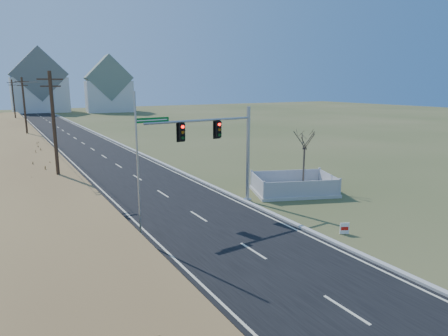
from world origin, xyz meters
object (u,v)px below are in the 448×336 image
flagpole (139,185)px  open_sign (345,228)px  fence_enclosure (293,189)px  bare_tree (305,139)px  traffic_signal_mast (226,146)px

flagpole → open_sign: bearing=-23.4°
fence_enclosure → flagpole: 13.94m
bare_tree → open_sign: bearing=-118.1°
open_sign → bare_tree: (4.72, 8.85, 3.59)m
flagpole → fence_enclosure: bearing=15.8°
open_sign → bare_tree: bearing=86.9°
fence_enclosure → open_sign: size_ratio=11.02×
bare_tree → flagpole: bearing=-163.0°
traffic_signal_mast → flagpole: flagpole is taller
fence_enclosure → bare_tree: (1.61, 0.77, 3.66)m
fence_enclosure → flagpole: bearing=-143.8°
open_sign → flagpole: bearing=-178.5°
traffic_signal_mast → fence_enclosure: traffic_signal_mast is taller
traffic_signal_mast → flagpole: (-7.05, -3.42, -1.02)m
traffic_signal_mast → fence_enclosure: (6.09, 0.30, -3.83)m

